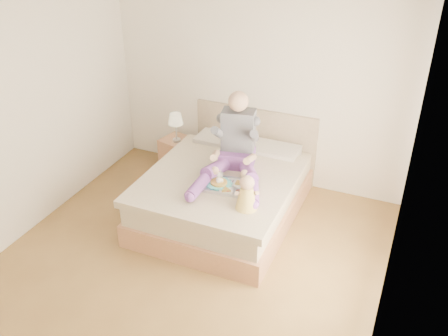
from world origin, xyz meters
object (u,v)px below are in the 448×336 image
at_px(nightstand, 178,156).
at_px(adult, 235,149).
at_px(tray, 227,184).
at_px(bed, 226,190).
at_px(baby, 247,195).

xyz_separation_m(nightstand, adult, (1.10, -0.61, 0.63)).
height_order(adult, tray, adult).
xyz_separation_m(bed, baby, (0.51, -0.66, 0.45)).
distance_m(tray, baby, 0.48).
bearing_deg(tray, nightstand, 133.47).
bearing_deg(bed, adult, 7.94).
xyz_separation_m(adult, baby, (0.41, -0.67, -0.12)).
bearing_deg(baby, nightstand, 113.49).
height_order(nightstand, adult, adult).
bearing_deg(tray, baby, -47.31).
bearing_deg(bed, tray, -65.46).
relative_size(nightstand, tray, 1.00).
bearing_deg(nightstand, baby, -26.11).
xyz_separation_m(adult, tray, (0.06, -0.37, -0.25)).
relative_size(adult, tray, 2.36).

